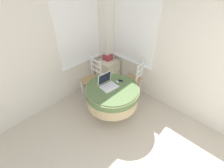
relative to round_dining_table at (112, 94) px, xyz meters
The scene contains 9 objects.
corner_room_shell 0.73m from the round_dining_table, 11.74° to the left, with size 4.49×5.14×2.55m.
round_dining_table is the anchor object (origin of this frame).
laptop 0.24m from the round_dining_table, 103.52° to the left, with size 0.33×0.31×0.26m.
computer_mouse 0.26m from the round_dining_table, 13.62° to the left, with size 0.05×0.08×0.04m.
cell_phone 0.32m from the round_dining_table, ahead, with size 0.09×0.12×0.01m.
dining_chair_near_back_window 0.82m from the round_dining_table, 78.24° to the left, with size 0.40×0.40×0.96m.
dining_chair_near_right_window 0.82m from the round_dining_table, ahead, with size 0.46×0.46×0.96m.
corner_cabinet 1.26m from the round_dining_table, 49.00° to the left, with size 0.48×0.51×0.66m.
storage_box 1.30m from the round_dining_table, 48.76° to the left, with size 0.20×0.19×0.14m.
Camera 1 is at (-0.47, 0.53, 2.50)m, focal length 24.00 mm.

